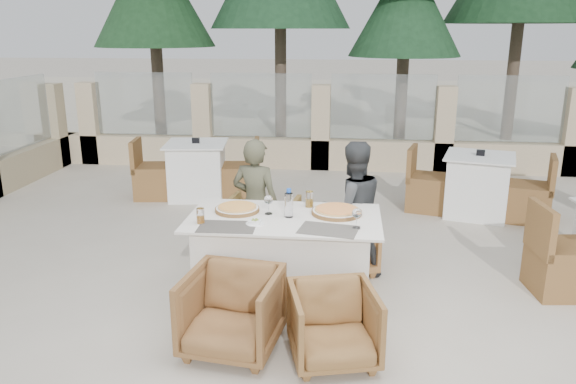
# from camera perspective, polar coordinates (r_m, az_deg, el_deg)

# --- Properties ---
(ground) EXTENTS (80.00, 80.00, 0.00)m
(ground) POSITION_cam_1_polar(r_m,az_deg,el_deg) (5.01, 0.27, -10.71)
(ground) COLOR beige
(ground) RESTS_ON ground
(sand_patch) EXTENTS (30.00, 16.00, 0.01)m
(sand_patch) POSITION_cam_1_polar(r_m,az_deg,el_deg) (18.59, 4.83, 9.19)
(sand_patch) COLOR beige
(sand_patch) RESTS_ON ground
(perimeter_wall_far) EXTENTS (10.00, 0.34, 1.60)m
(perimeter_wall_far) POSITION_cam_1_polar(r_m,az_deg,el_deg) (9.37, 3.36, 7.18)
(perimeter_wall_far) COLOR beige
(perimeter_wall_far) RESTS_ON ground
(pine_far_left) EXTENTS (2.42, 2.42, 5.50)m
(pine_far_left) POSITION_cam_1_polar(r_m,az_deg,el_deg) (12.12, -13.53, 18.08)
(pine_far_left) COLOR #1E4723
(pine_far_left) RESTS_ON ground
(pine_centre) EXTENTS (2.20, 2.20, 5.00)m
(pine_centre) POSITION_cam_1_polar(r_m,az_deg,el_deg) (11.69, 11.86, 17.04)
(pine_centre) COLOR #204C29
(pine_centre) RESTS_ON ground
(dining_table) EXTENTS (1.60, 0.90, 0.77)m
(dining_table) POSITION_cam_1_polar(r_m,az_deg,el_deg) (4.80, -0.39, -6.92)
(dining_table) COLOR white
(dining_table) RESTS_ON ground
(placemat_near_left) EXTENTS (0.46, 0.31, 0.00)m
(placemat_near_left) POSITION_cam_1_polar(r_m,az_deg,el_deg) (4.46, -6.21, -3.53)
(placemat_near_left) COLOR #524D47
(placemat_near_left) RESTS_ON dining_table
(placemat_near_right) EXTENTS (0.50, 0.37, 0.00)m
(placemat_near_right) POSITION_cam_1_polar(r_m,az_deg,el_deg) (4.38, 4.13, -3.84)
(placemat_near_right) COLOR #5D5750
(placemat_near_right) RESTS_ON dining_table
(pizza_left) EXTENTS (0.39, 0.39, 0.05)m
(pizza_left) POSITION_cam_1_polar(r_m,az_deg,el_deg) (4.82, -5.18, -1.68)
(pizza_left) COLOR orange
(pizza_left) RESTS_ON dining_table
(pizza_right) EXTENTS (0.54, 0.54, 0.06)m
(pizza_right) POSITION_cam_1_polar(r_m,az_deg,el_deg) (4.75, 4.96, -1.92)
(pizza_right) COLOR orange
(pizza_right) RESTS_ON dining_table
(water_bottle) EXTENTS (0.09, 0.09, 0.24)m
(water_bottle) POSITION_cam_1_polar(r_m,az_deg,el_deg) (4.63, 0.08, -1.12)
(water_bottle) COLOR #BBD7F6
(water_bottle) RESTS_ON dining_table
(wine_glass_centre) EXTENTS (0.08, 0.08, 0.18)m
(wine_glass_centre) POSITION_cam_1_polar(r_m,az_deg,el_deg) (4.71, -1.99, -1.18)
(wine_glass_centre) COLOR silver
(wine_glass_centre) RESTS_ON dining_table
(wine_glass_corner) EXTENTS (0.09, 0.09, 0.18)m
(wine_glass_corner) POSITION_cam_1_polar(r_m,az_deg,el_deg) (4.40, 6.99, -2.57)
(wine_glass_corner) COLOR white
(wine_glass_corner) RESTS_ON dining_table
(beer_glass_left) EXTENTS (0.06, 0.06, 0.13)m
(beer_glass_left) POSITION_cam_1_polar(r_m,az_deg,el_deg) (4.55, -8.88, -2.41)
(beer_glass_left) COLOR orange
(beer_glass_left) RESTS_ON dining_table
(beer_glass_right) EXTENTS (0.08, 0.08, 0.14)m
(beer_glass_right) POSITION_cam_1_polar(r_m,az_deg,el_deg) (4.91, 2.19, -0.74)
(beer_glass_right) COLOR orange
(beer_glass_right) RESTS_ON dining_table
(olive_dish) EXTENTS (0.12, 0.12, 0.04)m
(olive_dish) POSITION_cam_1_polar(r_m,az_deg,el_deg) (4.50, -3.37, -3.01)
(olive_dish) COLOR white
(olive_dish) RESTS_ON dining_table
(armchair_far_left) EXTENTS (0.78, 0.79, 0.65)m
(armchair_far_left) POSITION_cam_1_polar(r_m,az_deg,el_deg) (5.65, -2.80, -3.92)
(armchair_far_left) COLOR olive
(armchair_far_left) RESTS_ON ground
(armchair_far_right) EXTENTS (0.73, 0.74, 0.53)m
(armchair_far_right) POSITION_cam_1_polar(r_m,az_deg,el_deg) (5.46, 5.57, -5.39)
(armchair_far_right) COLOR #9B6838
(armchair_far_right) RESTS_ON ground
(armchair_near_left) EXTENTS (0.74, 0.75, 0.61)m
(armchair_near_left) POSITION_cam_1_polar(r_m,az_deg,el_deg) (4.16, -5.73, -12.03)
(armchair_near_left) COLOR brown
(armchair_near_left) RESTS_ON ground
(armchair_near_right) EXTENTS (0.71, 0.73, 0.55)m
(armchair_near_right) POSITION_cam_1_polar(r_m,az_deg,el_deg) (4.05, 4.65, -13.35)
(armchair_near_right) COLOR brown
(armchair_near_right) RESTS_ON ground
(diner_left) EXTENTS (0.53, 0.41, 1.29)m
(diner_left) POSITION_cam_1_polar(r_m,az_deg,el_deg) (5.41, -3.31, -1.28)
(diner_left) COLOR #4D4D38
(diner_left) RESTS_ON ground
(diner_right) EXTENTS (0.77, 0.70, 1.30)m
(diner_right) POSITION_cam_1_polar(r_m,az_deg,el_deg) (5.26, 6.53, -1.81)
(diner_right) COLOR #3E4143
(diner_right) RESTS_ON ground
(bg_table_a) EXTENTS (1.73, 1.02, 0.77)m
(bg_table_a) POSITION_cam_1_polar(r_m,az_deg,el_deg) (7.89, -9.21, 2.20)
(bg_table_a) COLOR white
(bg_table_a) RESTS_ON ground
(bg_table_b) EXTENTS (1.80, 1.21, 0.77)m
(bg_table_b) POSITION_cam_1_polar(r_m,az_deg,el_deg) (7.42, 18.69, 0.63)
(bg_table_b) COLOR white
(bg_table_b) RESTS_ON ground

